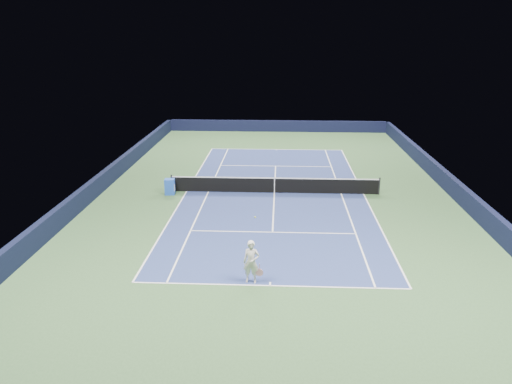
{
  "coord_description": "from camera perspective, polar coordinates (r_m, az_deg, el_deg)",
  "views": [
    {
      "loc": [
        0.31,
        -29.41,
        9.54
      ],
      "look_at": [
        -0.99,
        -3.0,
        1.0
      ],
      "focal_mm": 35.0,
      "sensor_mm": 36.0,
      "label": 1
    }
  ],
  "objects": [
    {
      "name": "court_surface",
      "position": [
        30.92,
        2.12,
        -0.08
      ],
      "size": [
        10.97,
        23.77,
        0.01
      ],
      "primitive_type": "cube",
      "color": "navy",
      "rests_on": "ground"
    },
    {
      "name": "sponsor_cube",
      "position": [
        30.93,
        -9.82,
        0.61
      ],
      "size": [
        0.65,
        0.59,
        0.97
      ],
      "color": "blue",
      "rests_on": "ground"
    },
    {
      "name": "baseline_near",
      "position": [
        19.95,
        1.62,
        -10.65
      ],
      "size": [
        10.97,
        0.08,
        0.0
      ],
      "primitive_type": "cube",
      "color": "white",
      "rests_on": "ground"
    },
    {
      "name": "center_service_line",
      "position": [
        30.92,
        2.12,
        -0.07
      ],
      "size": [
        0.08,
        12.8,
        0.0
      ],
      "primitive_type": "cube",
      "color": "white",
      "rests_on": "ground"
    },
    {
      "name": "tennis_player",
      "position": [
        19.82,
        -0.53,
        -8.0
      ],
      "size": [
        0.82,
        1.28,
        2.42
      ],
      "color": "silver",
      "rests_on": "ground"
    },
    {
      "name": "sideline_singles_left",
      "position": [
        31.23,
        -5.45,
        0.05
      ],
      "size": [
        0.08,
        23.77,
        0.0
      ],
      "primitive_type": "cube",
      "color": "white",
      "rests_on": "ground"
    },
    {
      "name": "service_line_far",
      "position": [
        37.06,
        2.26,
        2.98
      ],
      "size": [
        8.23,
        0.08,
        0.0
      ],
      "primitive_type": "cube",
      "color": "white",
      "rests_on": "ground"
    },
    {
      "name": "tennis_net",
      "position": [
        30.77,
        2.13,
        0.81
      ],
      "size": [
        12.9,
        0.1,
        1.07
      ],
      "color": "black",
      "rests_on": "ground"
    },
    {
      "name": "ground",
      "position": [
        30.92,
        2.12,
        -0.08
      ],
      "size": [
        40.0,
        40.0,
        0.0
      ],
      "primitive_type": "plane",
      "color": "#31522D",
      "rests_on": "ground"
    },
    {
      "name": "service_line_near",
      "position": [
        24.91,
        1.9,
        -4.61
      ],
      "size": [
        8.23,
        0.08,
        0.0
      ],
      "primitive_type": "cube",
      "color": "white",
      "rests_on": "ground"
    },
    {
      "name": "wall_right",
      "position": [
        32.5,
        21.58,
        0.55
      ],
      "size": [
        0.35,
        40.0,
        1.1
      ],
      "primitive_type": "cube",
      "color": "black",
      "rests_on": "ground"
    },
    {
      "name": "center_mark_far",
      "position": [
        42.23,
        2.35,
        4.85
      ],
      "size": [
        0.08,
        0.3,
        0.0
      ],
      "primitive_type": "cube",
      "color": "white",
      "rests_on": "ground"
    },
    {
      "name": "sideline_doubles_left",
      "position": [
        31.45,
        -7.92,
        0.09
      ],
      "size": [
        0.08,
        23.77,
        0.0
      ],
      "primitive_type": "cube",
      "color": "white",
      "rests_on": "ground"
    },
    {
      "name": "sideline_doubles_right",
      "position": [
        31.34,
        12.19,
        -0.22
      ],
      "size": [
        0.08,
        23.77,
        0.0
      ],
      "primitive_type": "cube",
      "color": "white",
      "rests_on": "ground"
    },
    {
      "name": "wall_far",
      "position": [
        50.05,
        2.45,
        7.54
      ],
      "size": [
        22.0,
        0.35,
        1.1
      ],
      "primitive_type": "cube",
      "color": "black",
      "rests_on": "ground"
    },
    {
      "name": "baseline_far",
      "position": [
        42.38,
        2.35,
        4.89
      ],
      "size": [
        10.97,
        0.08,
        0.0
      ],
      "primitive_type": "cube",
      "color": "white",
      "rests_on": "ground"
    },
    {
      "name": "sideline_singles_right",
      "position": [
        31.15,
        9.71,
        -0.18
      ],
      "size": [
        0.08,
        23.77,
        0.0
      ],
      "primitive_type": "cube",
      "color": "white",
      "rests_on": "ground"
    },
    {
      "name": "center_mark_near",
      "position": [
        20.08,
        1.63,
        -10.45
      ],
      "size": [
        0.08,
        0.3,
        0.0
      ],
      "primitive_type": "cube",
      "color": "white",
      "rests_on": "ground"
    },
    {
      "name": "wall_left",
      "position": [
        32.71,
        -17.2,
        1.13
      ],
      "size": [
        0.35,
        40.0,
        1.1
      ],
      "primitive_type": "cube",
      "color": "black",
      "rests_on": "ground"
    }
  ]
}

